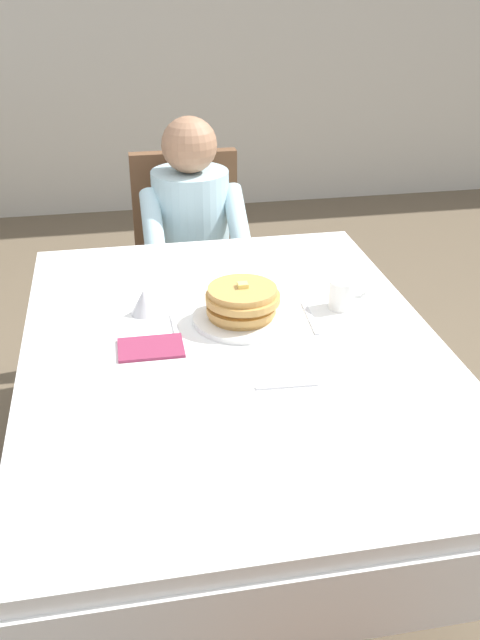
{
  "coord_description": "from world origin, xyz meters",
  "views": [
    {
      "loc": [
        -0.28,
        -1.59,
        1.66
      ],
      "look_at": [
        0.02,
        0.04,
        0.79
      ],
      "focal_mm": 39.65,
      "sensor_mm": 36.0,
      "label": 1
    }
  ],
  "objects_px": {
    "dining_table_main": "(234,373)",
    "knife_right_of_plate": "(310,317)",
    "fork_left_of_plate": "(176,329)",
    "breakfast_stack": "(242,301)",
    "cup_coffee": "(343,294)",
    "diner_person": "(193,234)",
    "spoon_near_edge": "(287,386)",
    "plate_breakfast": "(243,318)",
    "syrup_pitcher": "(144,302)",
    "chair_diner": "(189,252)"
  },
  "relations": [
    {
      "from": "dining_table_main",
      "to": "diner_person",
      "type": "height_order",
      "value": "diner_person"
    },
    {
      "from": "plate_breakfast",
      "to": "syrup_pitcher",
      "type": "bearing_deg",
      "value": 160.33
    },
    {
      "from": "breakfast_stack",
      "to": "syrup_pitcher",
      "type": "xyz_separation_m",
      "value": [
        -0.26,
        0.1,
        -0.02
      ]
    },
    {
      "from": "dining_table_main",
      "to": "syrup_pitcher",
      "type": "bearing_deg",
      "value": 134.69
    },
    {
      "from": "knife_right_of_plate",
      "to": "breakfast_stack",
      "type": "bearing_deg",
      "value": 88.62
    },
    {
      "from": "knife_right_of_plate",
      "to": "spoon_near_edge",
      "type": "relative_size",
      "value": 1.33
    },
    {
      "from": "plate_breakfast",
      "to": "syrup_pitcher",
      "type": "relative_size",
      "value": 3.5
    },
    {
      "from": "diner_person",
      "to": "spoon_near_edge",
      "type": "xyz_separation_m",
      "value": [
        0.07,
        -1.24,
        0.07
      ]
    },
    {
      "from": "syrup_pitcher",
      "to": "knife_right_of_plate",
      "type": "relative_size",
      "value": 0.4
    },
    {
      "from": "syrup_pitcher",
      "to": "spoon_near_edge",
      "type": "height_order",
      "value": "syrup_pitcher"
    },
    {
      "from": "fork_left_of_plate",
      "to": "knife_right_of_plate",
      "type": "xyz_separation_m",
      "value": [
        0.38,
        -0.0,
        0.0
      ]
    },
    {
      "from": "spoon_near_edge",
      "to": "dining_table_main",
      "type": "bearing_deg",
      "value": 114.75
    },
    {
      "from": "chair_diner",
      "to": "knife_right_of_plate",
      "type": "xyz_separation_m",
      "value": [
        0.22,
        -1.06,
        0.21
      ]
    },
    {
      "from": "dining_table_main",
      "to": "fork_left_of_plate",
      "type": "relative_size",
      "value": 8.47
    },
    {
      "from": "dining_table_main",
      "to": "cup_coffee",
      "type": "distance_m",
      "value": 0.4
    },
    {
      "from": "plate_breakfast",
      "to": "breakfast_stack",
      "type": "distance_m",
      "value": 0.05
    },
    {
      "from": "plate_breakfast",
      "to": "syrup_pitcher",
      "type": "xyz_separation_m",
      "value": [
        -0.27,
        0.1,
        0.03
      ]
    },
    {
      "from": "chair_diner",
      "to": "plate_breakfast",
      "type": "distance_m",
      "value": 1.07
    },
    {
      "from": "cup_coffee",
      "to": "chair_diner",
      "type": "bearing_deg",
      "value": 107.94
    },
    {
      "from": "diner_person",
      "to": "fork_left_of_plate",
      "type": "bearing_deg",
      "value": 80.05
    },
    {
      "from": "dining_table_main",
      "to": "syrup_pitcher",
      "type": "xyz_separation_m",
      "value": [
        -0.22,
        0.22,
        0.13
      ]
    },
    {
      "from": "dining_table_main",
      "to": "syrup_pitcher",
      "type": "distance_m",
      "value": 0.34
    },
    {
      "from": "chair_diner",
      "to": "fork_left_of_plate",
      "type": "xyz_separation_m",
      "value": [
        -0.16,
        -1.06,
        0.21
      ]
    },
    {
      "from": "diner_person",
      "to": "chair_diner",
      "type": "bearing_deg",
      "value": -90.0
    },
    {
      "from": "breakfast_stack",
      "to": "chair_diner",
      "type": "bearing_deg",
      "value": 91.6
    },
    {
      "from": "dining_table_main",
      "to": "diner_person",
      "type": "relative_size",
      "value": 1.36
    },
    {
      "from": "dining_table_main",
      "to": "breakfast_stack",
      "type": "relative_size",
      "value": 7.32
    },
    {
      "from": "knife_right_of_plate",
      "to": "fork_left_of_plate",
      "type": "bearing_deg",
      "value": 93.91
    },
    {
      "from": "syrup_pitcher",
      "to": "knife_right_of_plate",
      "type": "xyz_separation_m",
      "value": [
        0.46,
        -0.12,
        -0.04
      ]
    },
    {
      "from": "cup_coffee",
      "to": "breakfast_stack",
      "type": "bearing_deg",
      "value": -174.15
    },
    {
      "from": "plate_breakfast",
      "to": "cup_coffee",
      "type": "bearing_deg",
      "value": 5.44
    },
    {
      "from": "fork_left_of_plate",
      "to": "spoon_near_edge",
      "type": "bearing_deg",
      "value": -145.17
    },
    {
      "from": "diner_person",
      "to": "cup_coffee",
      "type": "relative_size",
      "value": 9.91
    },
    {
      "from": "dining_table_main",
      "to": "cup_coffee",
      "type": "relative_size",
      "value": 13.49
    },
    {
      "from": "chair_diner",
      "to": "syrup_pitcher",
      "type": "xyz_separation_m",
      "value": [
        -0.24,
        -0.95,
        0.25
      ]
    },
    {
      "from": "dining_table_main",
      "to": "syrup_pitcher",
      "type": "height_order",
      "value": "syrup_pitcher"
    },
    {
      "from": "chair_diner",
      "to": "plate_breakfast",
      "type": "height_order",
      "value": "chair_diner"
    },
    {
      "from": "breakfast_stack",
      "to": "spoon_near_edge",
      "type": "relative_size",
      "value": 1.39
    },
    {
      "from": "dining_table_main",
      "to": "spoon_near_edge",
      "type": "relative_size",
      "value": 10.16
    },
    {
      "from": "diner_person",
      "to": "spoon_near_edge",
      "type": "distance_m",
      "value": 1.24
    },
    {
      "from": "dining_table_main",
      "to": "knife_right_of_plate",
      "type": "height_order",
      "value": "knife_right_of_plate"
    },
    {
      "from": "dining_table_main",
      "to": "chair_diner",
      "type": "height_order",
      "value": "chair_diner"
    },
    {
      "from": "cup_coffee",
      "to": "knife_right_of_plate",
      "type": "distance_m",
      "value": 0.13
    },
    {
      "from": "plate_breakfast",
      "to": "breakfast_stack",
      "type": "height_order",
      "value": "breakfast_stack"
    },
    {
      "from": "spoon_near_edge",
      "to": "syrup_pitcher",
      "type": "bearing_deg",
      "value": 127.77
    },
    {
      "from": "breakfast_stack",
      "to": "syrup_pitcher",
      "type": "height_order",
      "value": "breakfast_stack"
    },
    {
      "from": "dining_table_main",
      "to": "cup_coffee",
      "type": "xyz_separation_m",
      "value": [
        0.35,
        0.15,
        0.13
      ]
    },
    {
      "from": "breakfast_stack",
      "to": "cup_coffee",
      "type": "relative_size",
      "value": 1.84
    },
    {
      "from": "dining_table_main",
      "to": "chair_diner",
      "type": "bearing_deg",
      "value": 89.14
    },
    {
      "from": "breakfast_stack",
      "to": "dining_table_main",
      "type": "bearing_deg",
      "value": -110.79
    }
  ]
}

